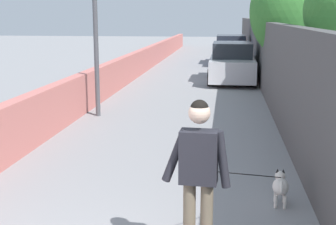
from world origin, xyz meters
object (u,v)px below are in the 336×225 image
object	(u,v)px
tree_right_mid	(293,11)
person_skateboarder	(199,168)
dog	(280,185)
car_far	(231,51)
car_near	(232,63)

from	to	relation	value
tree_right_mid	person_skateboarder	world-z (taller)	tree_right_mid
dog	car_far	bearing A→B (deg)	1.68
person_skateboarder	dog	bearing A→B (deg)	-30.72
dog	person_skateboarder	bearing A→B (deg)	149.28
person_skateboarder	car_far	xyz separation A→B (m)	(20.82, -0.48, -0.36)
person_skateboarder	car_far	distance (m)	20.82
person_skateboarder	car_far	world-z (taller)	person_skateboarder
tree_right_mid	car_near	xyz separation A→B (m)	(2.19, 1.95, -2.01)
dog	car_far	size ratio (longest dim) A/B	0.47
car_near	person_skateboarder	bearing A→B (deg)	178.06
tree_right_mid	person_skateboarder	size ratio (longest dim) A/B	2.59
car_near	car_far	bearing A→B (deg)	0.00
tree_right_mid	person_skateboarder	bearing A→B (deg)	168.45
tree_right_mid	dog	distance (m)	10.49
person_skateboarder	tree_right_mid	bearing A→B (deg)	-11.55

